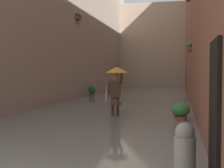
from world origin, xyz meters
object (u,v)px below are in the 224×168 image
(person_wading, at_px, (116,83))
(mooring_bollard, at_px, (185,155))
(potted_plant_far_left, at_px, (180,112))
(potted_plant_near_right, at_px, (92,92))

(person_wading, height_order, mooring_bollard, person_wading)
(mooring_bollard, bearing_deg, potted_plant_far_left, -89.51)
(person_wading, relative_size, mooring_bollard, 2.01)
(mooring_bollard, bearing_deg, person_wading, -69.59)
(potted_plant_near_right, xyz_separation_m, potted_plant_far_left, (-5.60, 8.91, -0.03))
(potted_plant_near_right, distance_m, potted_plant_far_left, 10.52)
(person_wading, xyz_separation_m, potted_plant_far_left, (-2.32, 0.74, -0.91))
(person_wading, bearing_deg, potted_plant_near_right, -68.13)
(potted_plant_far_left, bearing_deg, mooring_bollard, 90.49)
(person_wading, bearing_deg, potted_plant_far_left, 162.37)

